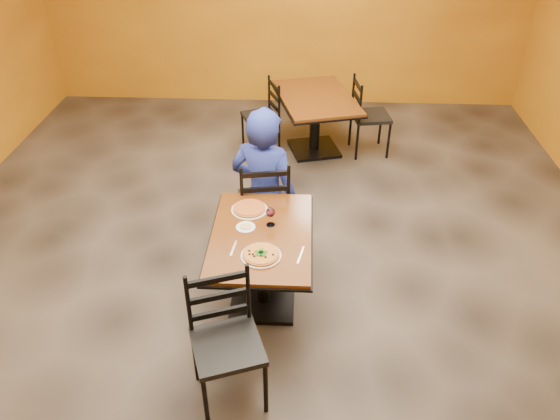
# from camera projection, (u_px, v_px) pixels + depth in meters

# --- Properties ---
(floor) EXTENTS (7.00, 8.00, 0.01)m
(floor) POSITION_uv_depth(u_px,v_px,m) (267.00, 265.00, 5.15)
(floor) COLOR black
(floor) RESTS_ON ground
(wall_back) EXTENTS (7.00, 0.01, 3.00)m
(wall_back) POSITION_uv_depth(u_px,v_px,m) (285.00, 1.00, 7.60)
(wall_back) COLOR orange
(wall_back) RESTS_ON ground
(table_main) EXTENTS (0.83, 1.23, 0.75)m
(table_main) POSITION_uv_depth(u_px,v_px,m) (262.00, 253.00, 4.42)
(table_main) COLOR brown
(table_main) RESTS_ON floor
(table_second) EXTENTS (1.21, 1.51, 0.75)m
(table_second) POSITION_uv_depth(u_px,v_px,m) (316.00, 110.00, 6.77)
(table_second) COLOR brown
(table_second) RESTS_ON floor
(chair_main_near) EXTENTS (0.59, 0.59, 1.02)m
(chair_main_near) POSITION_uv_depth(u_px,v_px,m) (227.00, 347.00, 3.66)
(chair_main_near) COLOR black
(chair_main_near) RESTS_ON floor
(chair_main_far) EXTENTS (0.54, 0.54, 1.03)m
(chair_main_far) POSITION_uv_depth(u_px,v_px,m) (264.00, 203.00, 5.12)
(chair_main_far) COLOR black
(chair_main_far) RESTS_ON floor
(chair_second_left) EXTENTS (0.54, 0.54, 0.91)m
(chair_second_left) POSITION_uv_depth(u_px,v_px,m) (260.00, 117.00, 6.86)
(chair_second_left) COLOR black
(chair_second_left) RESTS_ON floor
(chair_second_right) EXTENTS (0.51, 0.51, 0.99)m
(chair_second_right) POSITION_uv_depth(u_px,v_px,m) (371.00, 116.00, 6.78)
(chair_second_right) COLOR black
(chair_second_right) RESTS_ON floor
(diner) EXTENTS (0.79, 0.64, 1.43)m
(diner) POSITION_uv_depth(u_px,v_px,m) (264.00, 177.00, 5.12)
(diner) COLOR navy
(diner) RESTS_ON floor
(plate_main) EXTENTS (0.31, 0.31, 0.01)m
(plate_main) POSITION_uv_depth(u_px,v_px,m) (261.00, 256.00, 4.08)
(plate_main) COLOR white
(plate_main) RESTS_ON table_main
(pizza_main) EXTENTS (0.28, 0.28, 0.02)m
(pizza_main) POSITION_uv_depth(u_px,v_px,m) (261.00, 254.00, 4.07)
(pizza_main) COLOR maroon
(pizza_main) RESTS_ON plate_main
(plate_far) EXTENTS (0.31, 0.31, 0.01)m
(plate_far) POSITION_uv_depth(u_px,v_px,m) (249.00, 210.00, 4.59)
(plate_far) COLOR white
(plate_far) RESTS_ON table_main
(pizza_far) EXTENTS (0.28, 0.28, 0.02)m
(pizza_far) POSITION_uv_depth(u_px,v_px,m) (249.00, 208.00, 4.58)
(pizza_far) COLOR orange
(pizza_far) RESTS_ON plate_far
(side_plate) EXTENTS (0.16, 0.16, 0.01)m
(side_plate) POSITION_uv_depth(u_px,v_px,m) (246.00, 227.00, 4.38)
(side_plate) COLOR white
(side_plate) RESTS_ON table_main
(dip) EXTENTS (0.09, 0.09, 0.01)m
(dip) POSITION_uv_depth(u_px,v_px,m) (246.00, 226.00, 4.38)
(dip) COLOR tan
(dip) RESTS_ON side_plate
(wine_glass) EXTENTS (0.08, 0.08, 0.18)m
(wine_glass) POSITION_uv_depth(u_px,v_px,m) (270.00, 216.00, 4.37)
(wine_glass) COLOR white
(wine_glass) RESTS_ON table_main
(fork) EXTENTS (0.04, 0.19, 0.00)m
(fork) POSITION_uv_depth(u_px,v_px,m) (234.00, 248.00, 4.16)
(fork) COLOR silver
(fork) RESTS_ON table_main
(knife) EXTENTS (0.06, 0.21, 0.00)m
(knife) POSITION_uv_depth(u_px,v_px,m) (301.00, 255.00, 4.09)
(knife) COLOR silver
(knife) RESTS_ON table_main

